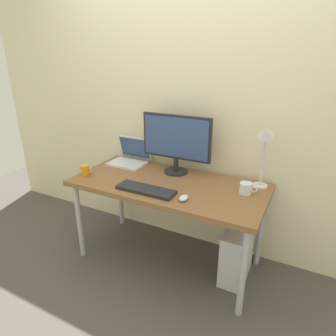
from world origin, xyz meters
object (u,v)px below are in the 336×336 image
at_px(keyboard, 146,190).
at_px(glass_cup, 246,188).
at_px(mouse, 184,198).
at_px(desk_lamp, 265,143).
at_px(desk, 168,190).
at_px(computer_tower, 237,254).
at_px(coffee_mug, 85,170).
at_px(laptop, 130,157).
at_px(monitor, 176,140).

height_order(keyboard, glass_cup, glass_cup).
bearing_deg(mouse, keyboard, 179.57).
bearing_deg(mouse, desk_lamp, 45.96).
bearing_deg(desk_lamp, desk, -161.31).
bearing_deg(computer_tower, coffee_mug, -169.05).
distance_m(desk_lamp, mouse, 0.68).
xyz_separation_m(desk_lamp, coffee_mug, (-1.31, -0.40, -0.30)).
xyz_separation_m(keyboard, glass_cup, (0.65, 0.29, 0.03)).
xyz_separation_m(laptop, desk_lamp, (1.15, -0.02, 0.29)).
height_order(monitor, coffee_mug, monitor).
xyz_separation_m(desk_lamp, mouse, (-0.42, -0.43, -0.33)).
height_order(monitor, keyboard, monitor).
relative_size(desk_lamp, coffee_mug, 4.64).
bearing_deg(mouse, laptop, 148.61).
xyz_separation_m(laptop, keyboard, (0.43, -0.44, -0.05)).
height_order(keyboard, computer_tower, keyboard).
relative_size(desk_lamp, keyboard, 1.11).
bearing_deg(laptop, desk_lamp, -0.88).
height_order(desk_lamp, glass_cup, desk_lamp).
height_order(desk, computer_tower, desk).
bearing_deg(laptop, computer_tower, -9.55).
relative_size(desk, computer_tower, 3.54).
xyz_separation_m(coffee_mug, computer_tower, (1.23, 0.24, -0.55)).
bearing_deg(desk_lamp, laptop, 179.12).
bearing_deg(glass_cup, laptop, 171.89).
distance_m(desk_lamp, glass_cup, 0.34).
relative_size(monitor, mouse, 6.57).
xyz_separation_m(desk, computer_tower, (0.56, 0.06, -0.45)).
height_order(laptop, desk_lamp, desk_lamp).
distance_m(desk, coffee_mug, 0.69).
bearing_deg(coffee_mug, laptop, 69.32).
bearing_deg(monitor, glass_cup, -12.42).
height_order(monitor, computer_tower, monitor).
relative_size(monitor, glass_cup, 4.76).
bearing_deg(coffee_mug, desk_lamp, 17.00).
height_order(desk, monitor, monitor).
bearing_deg(desk_lamp, keyboard, -149.15).
bearing_deg(monitor, laptop, 177.71).
xyz_separation_m(monitor, glass_cup, (0.61, -0.14, -0.24)).
xyz_separation_m(desk, monitor, (-0.04, 0.22, 0.34)).
xyz_separation_m(laptop, mouse, (0.73, -0.45, -0.04)).
relative_size(monitor, desk_lamp, 1.21).
relative_size(monitor, coffee_mug, 5.62).
distance_m(laptop, mouse, 0.86).
bearing_deg(desk_lamp, coffee_mug, -163.00).
bearing_deg(coffee_mug, keyboard, -2.72).
distance_m(monitor, laptop, 0.52).
xyz_separation_m(monitor, keyboard, (-0.03, -0.43, -0.26)).
xyz_separation_m(desk, desk_lamp, (0.64, 0.22, 0.41)).
distance_m(desk, mouse, 0.32).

